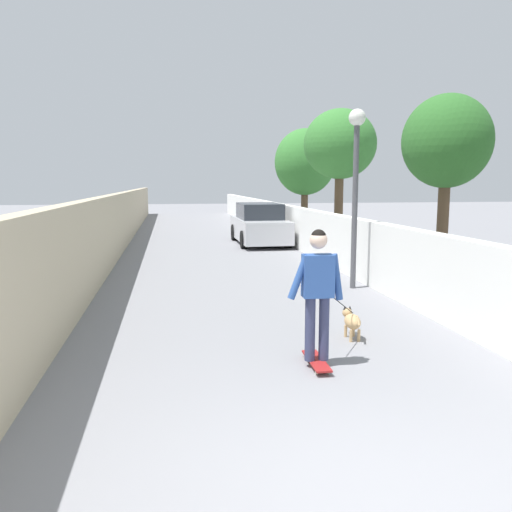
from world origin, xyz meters
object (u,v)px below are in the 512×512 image
(tree_right_mid, at_px, (447,143))
(tree_right_distant, at_px, (305,162))
(lamp_post, at_px, (356,165))
(person_skateboarder, at_px, (318,284))
(dog, at_px, (352,321))
(car_near, at_px, (259,225))
(tree_right_near, at_px, (340,145))
(skateboard, at_px, (316,361))

(tree_right_mid, relative_size, tree_right_distant, 0.91)
(tree_right_distant, bearing_deg, lamp_post, 170.43)
(person_skateboarder, distance_m, dog, 1.56)
(tree_right_mid, xyz_separation_m, tree_right_distant, (11.50, 0.14, 0.02))
(tree_right_mid, relative_size, lamp_post, 1.10)
(car_near, bearing_deg, dog, 176.58)
(tree_right_distant, bearing_deg, person_skateboarder, 165.69)
(tree_right_near, relative_size, dog, 3.43)
(tree_right_mid, distance_m, tree_right_distant, 11.50)
(tree_right_mid, bearing_deg, dog, 136.26)
(tree_right_near, relative_size, skateboard, 5.78)
(tree_right_near, height_order, lamp_post, tree_right_near)
(lamp_post, xyz_separation_m, skateboard, (-4.60, 2.17, -2.61))
(tree_right_mid, bearing_deg, tree_right_near, 6.06)
(tree_right_mid, bearing_deg, skateboard, 137.33)
(tree_right_near, bearing_deg, car_near, 34.33)
(skateboard, bearing_deg, tree_right_near, -19.90)
(tree_right_near, xyz_separation_m, tree_right_mid, (-5.50, -0.58, -0.33))
(person_skateboarder, xyz_separation_m, car_near, (13.16, -1.57, -0.34))
(lamp_post, bearing_deg, car_near, 4.01)
(tree_right_near, relative_size, tree_right_distant, 1.00)
(lamp_post, distance_m, skateboard, 5.72)
(lamp_post, bearing_deg, tree_right_near, -15.16)
(skateboard, relative_size, dog, 0.59)
(dog, bearing_deg, tree_right_near, -17.27)
(tree_right_mid, height_order, car_near, tree_right_mid)
(tree_right_distant, bearing_deg, dog, 167.77)
(tree_right_distant, height_order, dog, tree_right_distant)
(dog, height_order, car_near, car_near)
(car_near, bearing_deg, tree_right_distant, -40.83)
(tree_right_near, height_order, dog, tree_right_near)
(tree_right_mid, height_order, dog, tree_right_mid)
(person_skateboarder, bearing_deg, skateboard, -10.62)
(tree_right_mid, bearing_deg, person_skateboarder, 137.33)
(tree_right_mid, bearing_deg, lamp_post, 90.03)
(skateboard, height_order, person_skateboarder, person_skateboarder)
(dog, relative_size, car_near, 0.31)
(skateboard, distance_m, person_skateboarder, 0.99)
(car_near, bearing_deg, person_skateboarder, 173.21)
(tree_right_distant, xyz_separation_m, dog, (-15.05, 3.26, -2.91))
(tree_right_near, relative_size, person_skateboarder, 2.80)
(dog, bearing_deg, skateboard, 141.24)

